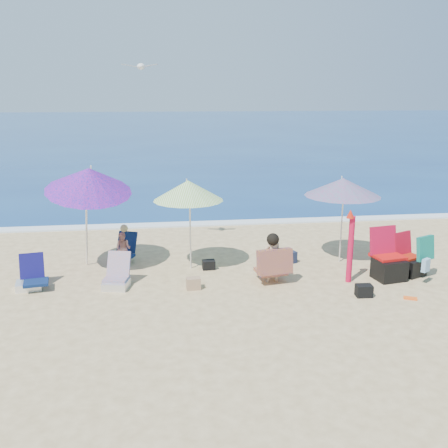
{
  "coord_description": "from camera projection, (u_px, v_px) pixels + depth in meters",
  "views": [
    {
      "loc": [
        -1.51,
        -8.6,
        3.7
      ],
      "look_at": [
        -0.3,
        1.0,
        1.1
      ],
      "focal_mm": 39.88,
      "sensor_mm": 36.0,
      "label": 1
    }
  ],
  "objects": [
    {
      "name": "foam",
      "position": [
        217.0,
        223.0,
        14.27
      ],
      "size": [
        120.0,
        0.5,
        0.04
      ],
      "color": "white",
      "rests_on": "ground"
    },
    {
      "name": "sea",
      "position": [
        175.0,
        127.0,
        52.52
      ],
      "size": [
        120.0,
        80.0,
        0.12
      ],
      "color": "navy",
      "rests_on": "ground"
    },
    {
      "name": "camp_chair_right",
      "position": [
        413.0,
        260.0,
        10.22
      ],
      "size": [
        0.74,
        1.01,
        0.9
      ],
      "color": "#A21D0B",
      "rests_on": "ground"
    },
    {
      "name": "seagull",
      "position": [
        141.0,
        66.0,
        10.54
      ],
      "size": [
        0.77,
        0.37,
        0.14
      ],
      "color": "white"
    },
    {
      "name": "bag_tan",
      "position": [
        193.0,
        283.0,
        9.56
      ],
      "size": [
        0.28,
        0.21,
        0.23
      ],
      "color": "#9D7A59",
      "rests_on": "ground"
    },
    {
      "name": "person_left",
      "position": [
        124.0,
        247.0,
        10.95
      ],
      "size": [
        0.6,
        0.79,
        0.8
      ],
      "color": "tan",
      "rests_on": "ground"
    },
    {
      "name": "bag_black_a",
      "position": [
        209.0,
        265.0,
        10.64
      ],
      "size": [
        0.28,
        0.21,
        0.2
      ],
      "color": "black",
      "rests_on": "ground"
    },
    {
      "name": "umbrella_striped",
      "position": [
        188.0,
        191.0,
        10.28
      ],
      "size": [
        1.63,
        1.63,
        1.95
      ],
      "color": "silver",
      "rests_on": "ground"
    },
    {
      "name": "camp_chair_left",
      "position": [
        388.0,
        264.0,
        10.06
      ],
      "size": [
        0.69,
        0.74,
        1.03
      ],
      "color": "red",
      "rests_on": "ground"
    },
    {
      "name": "chair_navy",
      "position": [
        31.0,
        280.0,
        9.59
      ],
      "size": [
        0.69,
        0.68,
        0.64
      ],
      "color": "#0C1E46",
      "rests_on": "ground"
    },
    {
      "name": "person_center",
      "position": [
        273.0,
        259.0,
        9.79
      ],
      "size": [
        0.73,
        0.67,
        1.02
      ],
      "color": "tan",
      "rests_on": "ground"
    },
    {
      "name": "umbrella_blue",
      "position": [
        89.0,
        180.0,
        10.06
      ],
      "size": [
        2.29,
        2.33,
        2.39
      ],
      "color": "white",
      "rests_on": "ground"
    },
    {
      "name": "furled_umbrella",
      "position": [
        350.0,
        243.0,
        9.75
      ],
      "size": [
        0.2,
        0.17,
        1.49
      ],
      "color": "#C00D33",
      "rests_on": "ground"
    },
    {
      "name": "umbrella_turquoise",
      "position": [
        343.0,
        187.0,
        10.81
      ],
      "size": [
        2.05,
        2.05,
        1.9
      ],
      "color": "silver",
      "rests_on": "ground"
    },
    {
      "name": "bag_navy_b",
      "position": [
        288.0,
        257.0,
        11.02
      ],
      "size": [
        0.42,
        0.37,
        0.26
      ],
      "color": "#1A223A",
      "rests_on": "ground"
    },
    {
      "name": "chair_rainbow",
      "position": [
        117.0,
        278.0,
        9.66
      ],
      "size": [
        0.57,
        0.7,
        0.64
      ],
      "color": "#D9644C",
      "rests_on": "ground"
    },
    {
      "name": "ground",
      "position": [
        246.0,
        293.0,
        9.39
      ],
      "size": [
        120.0,
        120.0,
        0.0
      ],
      "color": "#D8BC84",
      "rests_on": "ground"
    },
    {
      "name": "orange_item",
      "position": [
        410.0,
        298.0,
        9.12
      ],
      "size": [
        0.26,
        0.2,
        0.03
      ],
      "color": "#FF5E1A",
      "rests_on": "ground"
    },
    {
      "name": "bag_black_b",
      "position": [
        364.0,
        291.0,
        9.22
      ],
      "size": [
        0.3,
        0.22,
        0.23
      ],
      "color": "black",
      "rests_on": "ground"
    }
  ]
}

